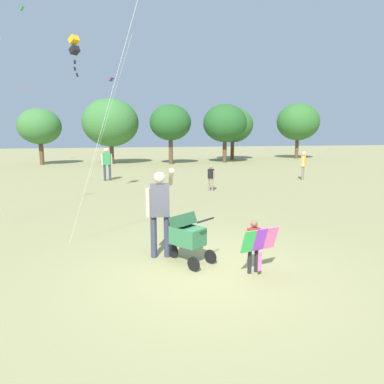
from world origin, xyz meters
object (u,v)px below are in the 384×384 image
at_px(child_with_butterfly_kite, 255,242).
at_px(person_kid_running, 107,161).
at_px(stroller, 187,233).
at_px(person_adult_flyer, 160,206).
at_px(kite_orange_delta, 75,46).
at_px(person_sitting_far, 211,176).
at_px(person_red_shirt, 303,163).

height_order(child_with_butterfly_kite, person_kid_running, person_kid_running).
bearing_deg(stroller, person_adult_flyer, 137.63).
bearing_deg(child_with_butterfly_kite, kite_orange_delta, 113.85).
distance_m(child_with_butterfly_kite, kite_orange_delta, 10.25).
height_order(child_with_butterfly_kite, stroller, stroller).
bearing_deg(person_sitting_far, child_with_butterfly_kite, -101.95).
distance_m(kite_orange_delta, person_sitting_far, 7.52).
bearing_deg(person_red_shirt, stroller, -130.87).
bearing_deg(person_adult_flyer, child_with_butterfly_kite, -39.20).
bearing_deg(person_kid_running, person_adult_flyer, -84.98).
xyz_separation_m(person_red_shirt, person_kid_running, (-10.69, 2.36, 0.12)).
relative_size(person_adult_flyer, person_sitting_far, 1.62).
distance_m(person_red_shirt, person_sitting_far, 6.53).
xyz_separation_m(kite_orange_delta, person_red_shirt, (11.62, 3.26, -4.77)).
distance_m(stroller, person_sitting_far, 8.77).
relative_size(person_red_shirt, person_kid_running, 0.89).
distance_m(person_adult_flyer, person_kid_running, 12.52).
xyz_separation_m(person_adult_flyer, person_kid_running, (-1.10, 12.47, -0.03)).
bearing_deg(person_red_shirt, person_kid_running, 167.55).
bearing_deg(person_adult_flyer, kite_orange_delta, 106.49).
distance_m(person_adult_flyer, person_sitting_far, 8.56).
relative_size(person_adult_flyer, person_kid_running, 1.05).
relative_size(kite_orange_delta, person_red_shirt, 3.81).
relative_size(person_adult_flyer, kite_orange_delta, 0.31).
height_order(kite_orange_delta, person_kid_running, kite_orange_delta).
relative_size(person_red_shirt, person_sitting_far, 1.37).
xyz_separation_m(child_with_butterfly_kite, kite_orange_delta, (-3.59, 8.13, 5.10)).
xyz_separation_m(stroller, person_sitting_far, (3.02, 8.24, 0.08)).
bearing_deg(person_kid_running, kite_orange_delta, -99.42).
relative_size(stroller, kite_orange_delta, 0.17).
height_order(child_with_butterfly_kite, person_sitting_far, person_sitting_far).
bearing_deg(child_with_butterfly_kite, person_kid_running, 100.96).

